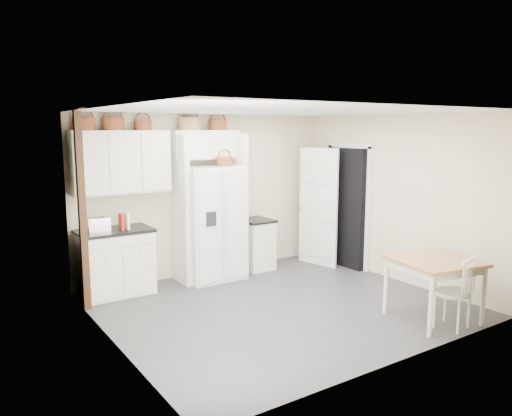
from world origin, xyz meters
TOP-DOWN VIEW (x-y plane):
  - floor at (0.00, 0.00)m, footprint 4.50×4.50m
  - ceiling at (0.00, 0.00)m, footprint 4.50×4.50m
  - wall_back at (0.00, 2.00)m, footprint 4.50×0.00m
  - wall_left at (-2.25, 0.00)m, footprint 0.00×4.00m
  - wall_right at (2.25, 0.00)m, footprint 0.00×4.00m
  - refrigerator at (-0.15, 1.64)m, footprint 0.93×0.75m
  - base_cab_left at (-1.69, 1.70)m, footprint 0.99×0.63m
  - base_cab_right at (0.74, 1.70)m, footprint 0.47×0.56m
  - dining_table at (1.31, -1.45)m, footprint 1.09×1.09m
  - windsor_chair at (1.28, -1.75)m, footprint 0.50×0.47m
  - counter_left at (-1.69, 1.70)m, footprint 1.03×0.67m
  - counter_right at (0.74, 1.70)m, footprint 0.50×0.60m
  - toaster at (-1.91, 1.63)m, footprint 0.31×0.21m
  - cookbook_red at (-1.60, 1.62)m, footprint 0.03×0.15m
  - cookbook_cream at (-1.53, 1.62)m, footprint 0.06×0.16m
  - basket_upper_a at (-2.00, 1.83)m, footprint 0.30×0.30m
  - basket_upper_b at (-1.59, 1.83)m, footprint 0.31×0.31m
  - basket_upper_c at (-1.15, 1.83)m, footprint 0.25×0.25m
  - basket_bridge_a at (-0.40, 1.83)m, footprint 0.35×0.35m
  - basket_bridge_b at (0.10, 1.83)m, footprint 0.30×0.30m
  - basket_fridge_b at (0.05, 1.54)m, footprint 0.26×0.26m
  - upper_cabinet at (-1.50, 1.83)m, footprint 1.40×0.34m
  - bridge_cabinet at (-0.15, 1.83)m, footprint 1.12×0.34m
  - fridge_panel_left at (-0.66, 1.70)m, footprint 0.08×0.60m
  - fridge_panel_right at (0.36, 1.70)m, footprint 0.08×0.60m
  - trim_post at (-2.20, 1.35)m, footprint 0.09×0.09m
  - doorway_void at (2.16, 1.00)m, footprint 0.18×0.85m
  - door_slab at (1.80, 1.33)m, footprint 0.21×0.79m

SIDE VIEW (x-z plane):
  - floor at x=0.00m, z-range 0.00..0.00m
  - dining_table at x=1.31m, z-range 0.00..0.78m
  - base_cab_right at x=0.74m, z-range 0.00..0.82m
  - windsor_chair at x=1.28m, z-range 0.00..0.87m
  - base_cab_left at x=-1.69m, z-range 0.00..0.92m
  - counter_right at x=0.74m, z-range 0.82..0.86m
  - refrigerator at x=-0.15m, z-range 0.00..1.80m
  - counter_left at x=-1.69m, z-range 0.92..0.96m
  - doorway_void at x=2.16m, z-range 0.00..2.05m
  - door_slab at x=1.80m, z-range 0.00..2.05m
  - toaster at x=-1.91m, z-range 0.96..1.16m
  - cookbook_red at x=-1.60m, z-range 0.96..1.18m
  - cookbook_cream at x=-1.53m, z-range 0.96..1.20m
  - fridge_panel_left at x=-0.66m, z-range 0.00..2.30m
  - fridge_panel_right at x=0.36m, z-range 0.00..2.30m
  - wall_back at x=0.00m, z-range -0.95..3.55m
  - wall_left at x=-2.25m, z-range -0.70..3.30m
  - wall_right at x=2.25m, z-range -0.70..3.30m
  - trim_post at x=-2.20m, z-range 0.00..2.60m
  - basket_fridge_b at x=0.05m, z-range 1.80..1.94m
  - upper_cabinet at x=-1.50m, z-range 1.45..2.35m
  - bridge_cabinet at x=-0.15m, z-range 1.90..2.35m
  - basket_upper_c at x=-1.15m, z-range 2.35..2.50m
  - basket_bridge_b at x=0.10m, z-range 2.35..2.52m
  - basket_upper_a at x=-2.00m, z-range 2.35..2.52m
  - basket_upper_b at x=-1.59m, z-range 2.35..2.53m
  - basket_bridge_a at x=-0.40m, z-range 2.35..2.55m
  - ceiling at x=0.00m, z-range 2.60..2.60m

